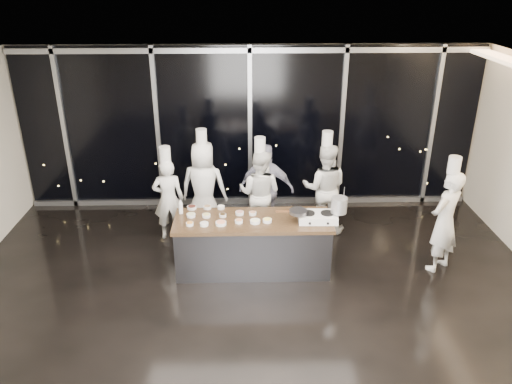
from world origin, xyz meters
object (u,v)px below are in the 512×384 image
at_px(chef_left, 204,186).
at_px(demo_counter, 253,244).
at_px(stock_pot, 339,205).
at_px(chef_right, 324,188).
at_px(frying_pan, 298,212).
at_px(guest, 266,189).
at_px(chef_far_left, 168,198).
at_px(stove, 318,217).
at_px(chef_center, 260,193).
at_px(chef_side, 445,220).

bearing_deg(chef_left, demo_counter, 130.86).
relative_size(demo_counter, stock_pot, 10.05).
height_order(stock_pot, chef_left, chef_left).
bearing_deg(chef_right, stock_pot, 99.83).
relative_size(frying_pan, guest, 0.29).
bearing_deg(stock_pot, chef_far_left, 157.19).
bearing_deg(stove, guest, 119.75).
bearing_deg(chef_right, demo_counter, 54.63).
xyz_separation_m(chef_center, guest, (0.12, 0.11, 0.02)).
height_order(chef_far_left, guest, chef_far_left).
xyz_separation_m(stove, frying_pan, (-0.31, -0.01, 0.10)).
relative_size(demo_counter, guest, 1.47).
relative_size(chef_left, chef_center, 1.05).
distance_m(frying_pan, guest, 1.45).
bearing_deg(chef_side, guest, -63.86).
distance_m(guest, chef_right, 1.05).
height_order(demo_counter, stove, stove).
height_order(demo_counter, chef_left, chef_left).
bearing_deg(chef_left, frying_pan, 145.51).
bearing_deg(guest, chef_center, 48.86).
distance_m(stove, chef_side, 2.01).
bearing_deg(frying_pan, chef_center, 114.64).
height_order(chef_center, guest, chef_center).
bearing_deg(chef_far_left, demo_counter, 138.01).
distance_m(guest, chef_side, 3.05).
xyz_separation_m(frying_pan, guest, (-0.41, 1.37, -0.22)).
bearing_deg(chef_far_left, chef_center, 177.86).
height_order(chef_far_left, chef_side, chef_side).
relative_size(stove, chef_side, 0.31).
bearing_deg(demo_counter, guest, 78.03).
relative_size(stove, guest, 0.36).
height_order(chef_left, chef_right, chef_left).
height_order(chef_center, chef_side, chef_side).
bearing_deg(demo_counter, chef_far_left, 143.17).
relative_size(demo_counter, chef_left, 1.27).
bearing_deg(stove, demo_counter, 177.39).
relative_size(chef_far_left, chef_side, 0.90).
distance_m(chef_left, chef_side, 4.12).
bearing_deg(chef_right, frying_pan, 75.38).
bearing_deg(chef_side, chef_right, -76.80).
bearing_deg(chef_side, stove, -37.15).
bearing_deg(chef_center, stove, 144.82).
height_order(demo_counter, stock_pot, stock_pot).
xyz_separation_m(frying_pan, chef_center, (-0.54, 1.27, -0.24)).
relative_size(stove, chef_far_left, 0.35).
distance_m(chef_left, chef_center, 1.03).
xyz_separation_m(chef_far_left, chef_right, (2.79, 0.21, 0.07)).
bearing_deg(stove, chef_side, 2.15).
bearing_deg(stove, chef_right, 78.51).
distance_m(stove, chef_right, 1.43).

